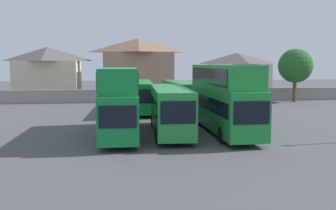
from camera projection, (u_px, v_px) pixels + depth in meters
The scene contains 11 objects.
ground at pixel (153, 106), 45.34m from camera, with size 140.00×140.00×0.00m, color #4C4C4F.
depot_boundary_wall at pixel (150, 96), 50.37m from camera, with size 56.00×0.50×1.80m, color gray.
bus_1 at pixel (119, 98), 26.84m from camera, with size 2.71×11.11×4.96m.
bus_2 at pixel (170, 108), 27.54m from camera, with size 2.86×10.46×3.49m.
bus_3 at pixel (224, 95), 27.96m from camera, with size 2.77×11.74×5.18m.
bus_4 at pixel (140, 94), 40.17m from camera, with size 2.91×11.39×3.33m.
bus_5 at pixel (181, 94), 41.03m from camera, with size 3.18×11.20×3.26m.
house_terrace_left at pixel (48, 72), 56.58m from camera, with size 9.70×7.59×7.82m.
house_terrace_centre at pixel (138, 67), 59.02m from camera, with size 11.39×7.07×9.30m.
house_terrace_right at pixel (237, 74), 61.19m from camera, with size 9.59×8.07×7.06m.
tree_left_of_lot at pixel (295, 66), 50.43m from camera, with size 4.68×4.68×7.31m.
Camera 1 is at (-3.78, -26.91, 5.29)m, focal length 39.22 mm.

